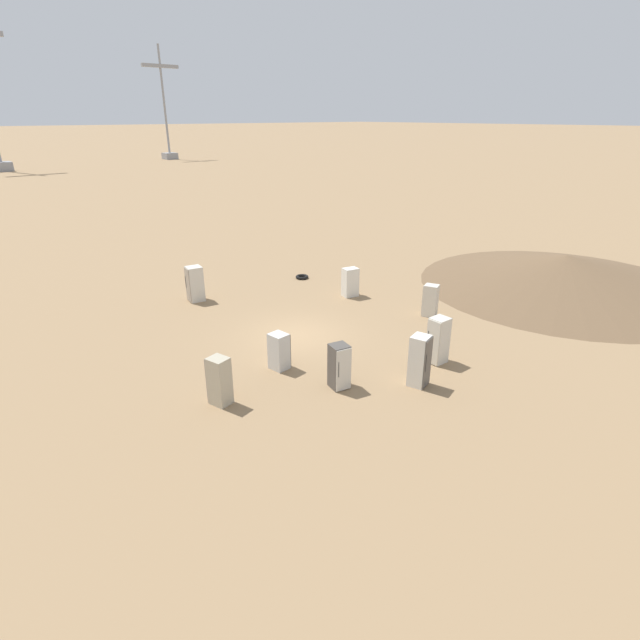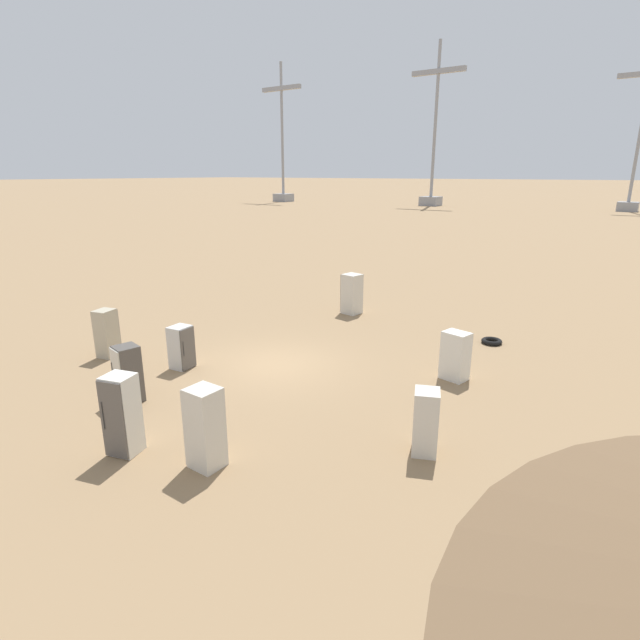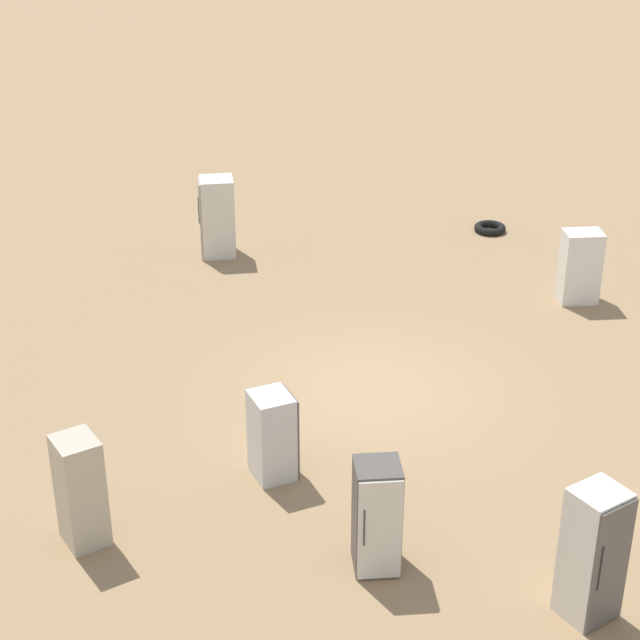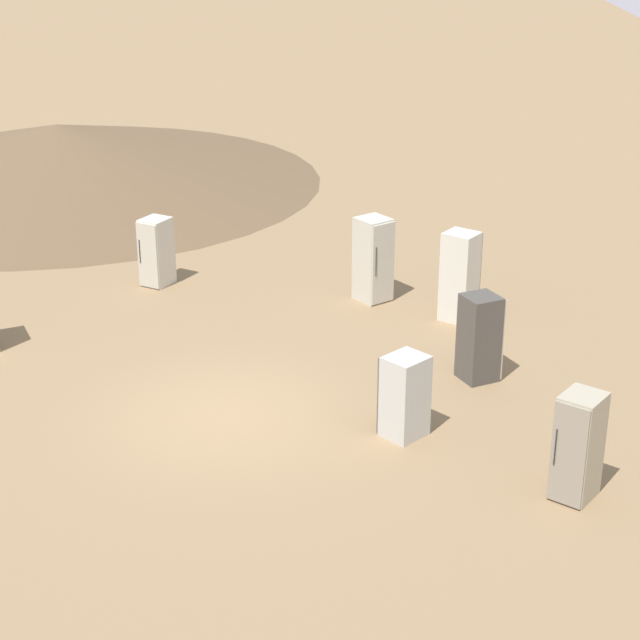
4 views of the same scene
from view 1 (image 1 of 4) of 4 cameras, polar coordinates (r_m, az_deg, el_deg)
name	(u,v)px [view 1 (image 1 of 4)]	position (r m, az deg, el deg)	size (l,w,h in m)	color
ground_plane	(297,336)	(21.98, -2.69, -1.79)	(1000.00, 1000.00, 0.00)	#937551
dirt_mound	(564,271)	(31.32, 26.11, 5.09)	(15.70, 15.70, 1.78)	brown
power_pylon_0	(167,125)	(118.38, -17.13, 20.50)	(7.77, 2.66, 22.20)	gray
discarded_fridge_0	(339,366)	(17.60, 2.22, -5.32)	(0.73, 0.76, 1.64)	#4C4742
discarded_fridge_1	(350,282)	(26.61, 3.46, 4.34)	(0.88, 0.77, 1.54)	silver
discarded_fridge_2	(219,381)	(16.97, -11.44, -6.84)	(0.71, 0.81, 1.69)	#B2A88E
discarded_fridge_3	(438,340)	(19.83, 13.35, -2.27)	(0.73, 0.64, 1.85)	beige
discarded_fridge_4	(430,300)	(24.45, 12.50, 2.20)	(0.76, 0.83, 1.55)	beige
discarded_fridge_5	(279,351)	(18.98, -4.68, -3.57)	(0.70, 0.72, 1.43)	silver
discarded_fridge_6	(195,284)	(26.62, -14.11, 4.03)	(0.88, 0.83, 1.83)	beige
discarded_fridge_7	(420,361)	(18.02, 11.32, -4.61)	(0.78, 0.78, 1.91)	silver
scrap_tire	(302,277)	(29.72, -2.07, 4.95)	(0.76, 0.76, 0.17)	black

